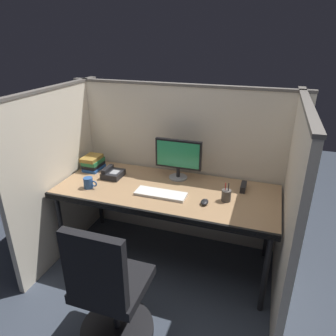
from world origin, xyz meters
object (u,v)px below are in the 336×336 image
keyboard_main (161,194)px  book_stack (93,163)px  coffee_mug (89,183)px  desk_phone (112,174)px  computer_mouse (205,202)px  monitor_center (178,157)px  pen_cup (226,195)px  red_stapler (243,187)px  office_chair (111,300)px  desk (166,195)px

keyboard_main → book_stack: book_stack is taller
coffee_mug → desk_phone: 0.28m
computer_mouse → desk_phone: desk_phone is taller
monitor_center → coffee_mug: size_ratio=3.41×
monitor_center → pen_cup: monitor_center is taller
computer_mouse → monitor_center: bearing=130.9°
pen_cup → computer_mouse: bearing=-145.2°
monitor_center → book_stack: 0.88m
keyboard_main → red_stapler: size_ratio=2.87×
office_chair → book_stack: 1.42m
desk → desk_phone: bearing=170.9°
office_chair → red_stapler: (0.70, 1.14, 0.40)m
pen_cup → red_stapler: size_ratio=1.09×
book_stack → desk_phone: bearing=-21.6°
pen_cup → red_stapler: (0.11, 0.24, -0.02)m
monitor_center → desk_phone: size_ratio=2.26×
office_chair → keyboard_main: 0.91m
desk_phone → red_stapler: bearing=6.0°
monitor_center → red_stapler: size_ratio=2.87×
desk_phone → office_chair: bearing=-64.1°
desk → desk_phone: (-0.56, 0.09, 0.08)m
book_stack → red_stapler: 1.46m
monitor_center → computer_mouse: 0.55m
office_chair → pen_cup: 1.16m
keyboard_main → monitor_center: bearing=83.5°
pen_cup → red_stapler: 0.26m
coffee_mug → desk_phone: bearing=71.3°
office_chair → desk_phone: bearing=110.4°
desk → coffee_mug: (-0.65, -0.18, 0.10)m
keyboard_main → desk_phone: size_ratio=2.26×
book_stack → keyboard_main: bearing=-20.0°
monitor_center → computer_mouse: bearing=-49.1°
desk_phone → monitor_center: bearing=16.2°
computer_mouse → coffee_mug: (-1.02, -0.05, 0.03)m
desk → book_stack: bearing=166.7°
computer_mouse → desk_phone: size_ratio=0.51×
coffee_mug → desk_phone: (0.09, 0.27, -0.01)m
red_stapler → computer_mouse: bearing=-127.6°
desk → coffee_mug: coffee_mug is taller
office_chair → red_stapler: 1.39m
book_stack → office_chair: bearing=-55.8°
monitor_center → keyboard_main: 0.42m
computer_mouse → book_stack: (-1.20, 0.33, 0.05)m
computer_mouse → red_stapler: red_stapler is taller
coffee_mug → red_stapler: 1.34m
red_stapler → keyboard_main: bearing=-153.9°
keyboard_main → desk_phone: (-0.55, 0.19, 0.02)m
computer_mouse → pen_cup: bearing=34.8°
office_chair → computer_mouse: bearing=55.6°
computer_mouse → desk_phone: 0.95m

